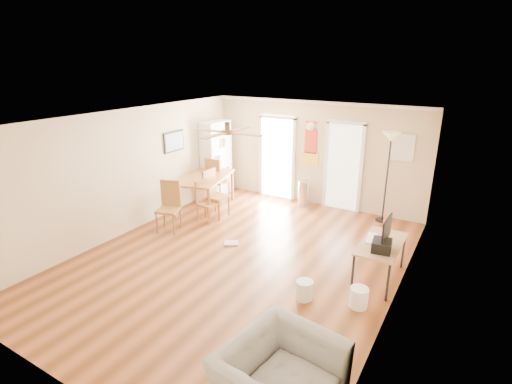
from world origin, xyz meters
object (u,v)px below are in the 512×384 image
Objects in this scene: dining_chair_far at (218,179)px; wastebasket_a at (304,290)px; armchair at (280,381)px; dining_chair_right_b at (208,202)px; wastebasket_b at (359,297)px; bookshelf at (216,159)px; printer at (382,246)px; torchiere_lamp at (387,178)px; computer_desk at (379,261)px; dining_chair_right_a at (217,194)px; dining_chair_near at (168,207)px; dining_table at (205,193)px; trash_can at (304,193)px.

dining_chair_far is 3.68× the size of wastebasket_a.
armchair is (4.42, -5.03, -0.17)m from dining_chair_far.
wastebasket_b is (3.94, -1.47, -0.32)m from dining_chair_right_b.
printer is (4.98, -2.42, -0.25)m from bookshelf.
torchiere_lamp is 2.72m from computer_desk.
dining_chair_right_a reaches higher than dining_chair_near.
dining_chair_right_b is (0.55, -0.60, 0.06)m from dining_table.
dining_chair_right_a is (0.55, -0.25, 0.14)m from dining_table.
trash_can is 2.10m from torchiere_lamp.
bookshelf is 1.68× the size of armchair.
dining_chair_right_b is 0.88× the size of dining_chair_near.
wastebasket_a is (1.68, -3.74, -0.17)m from trash_can.
dining_chair_right_b reaches higher than wastebasket_a.
dining_chair_right_b is at bearing 161.43° from printer.
wastebasket_a is 0.26× the size of armchair.
wastebasket_a is (3.15, -2.04, -0.40)m from dining_chair_right_a.
wastebasket_a is at bearing -122.63° from dining_chair_right_a.
torchiere_lamp is (3.45, 1.71, 0.47)m from dining_chair_right_a.
armchair is at bearing -86.97° from torchiere_lamp.
torchiere_lamp is at bearing -12.97° from bookshelf.
computer_desk is at bearing -101.88° from dining_chair_right_a.
armchair is at bearing -94.26° from computer_desk.
printer is at bearing 44.97° from wastebasket_a.
computer_desk is at bearing -13.78° from dining_table.
dining_chair_far reaches higher than dining_chair_near.
dining_chair_far is 0.90× the size of computer_desk.
dining_chair_near is at bearing 161.09° from dining_chair_right_a.
torchiere_lamp reaches higher than dining_table.
wastebasket_b is at bearing 148.37° from dining_chair_far.
torchiere_lamp reaches higher than bookshelf.
armchair is (4.17, -2.85, -0.15)m from dining_chair_near.
bookshelf reaches higher than wastebasket_b.
dining_table is at bearing 47.43° from dining_chair_right_b.
printer is at bearing 3.13° from armchair.
trash_can is 4.11m from wastebasket_a.
bookshelf is 6.35× the size of wastebasket_b.
bookshelf reaches higher than wastebasket_a.
dining_chair_far reaches higher than computer_desk.
armchair is (0.30, -5.75, -0.63)m from torchiere_lamp.
dining_table is at bearing 65.96° from dining_chair_right_a.
wastebasket_a is (4.08, -3.32, -0.85)m from bookshelf.
dining_chair_right_b is at bearing 172.62° from computer_desk.
trash_can is at bearing -8.61° from bookshelf.
torchiere_lamp is at bearing 20.06° from dining_table.
dining_chair_near is 0.52× the size of torchiere_lamp.
dining_chair_near is 5.05m from armchair.
dining_chair_right_b is 4.02m from computer_desk.
torchiere_lamp reaches higher than dining_chair_right_b.
dining_chair_right_b is at bearing -78.83° from bookshelf.
wastebasket_a is 0.82m from wastebasket_b.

